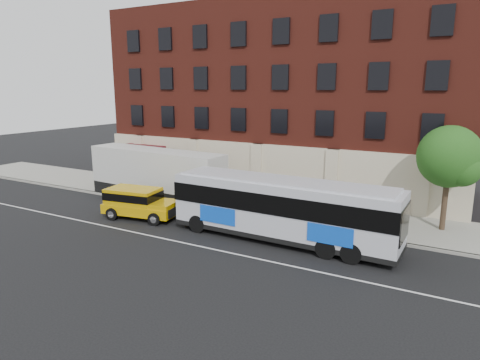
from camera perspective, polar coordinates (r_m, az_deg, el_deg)
The scene contains 10 objects.
ground at distance 24.32m, azimuth -10.42°, elevation -8.21°, with size 120.00×120.00×0.00m, color black.
sidewalk at distance 31.39m, azimuth 0.01°, elevation -3.12°, with size 60.00×6.00×0.15m, color gray.
kerb at distance 28.91m, azimuth -2.88°, elevation -4.51°, with size 60.00×0.25×0.15m, color gray.
lane_line at distance 24.68m, azimuth -9.69°, elevation -7.86°, with size 60.00×0.12×0.01m, color silver.
building at distance 37.38m, azimuth 6.01°, elevation 10.98°, with size 30.00×12.10×15.00m.
sign_pole at distance 33.80m, azimuth -15.11°, elevation -0.02°, with size 0.30×0.20×2.50m.
street_tree at distance 27.27m, azimuth 26.34°, elevation 2.53°, with size 3.60×3.60×6.20m.
city_bus at distance 23.66m, azimuth 5.71°, elevation -3.68°, with size 12.94×2.99×3.53m.
yellow_suv at distance 28.66m, azimuth -13.55°, elevation -2.79°, with size 5.32×2.86×1.98m.
shipping_container at distance 32.62m, azimuth -11.18°, elevation 0.58°, with size 11.79×3.23×3.88m.
Camera 1 is at (14.65, -17.45, 8.49)m, focal length 31.81 mm.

